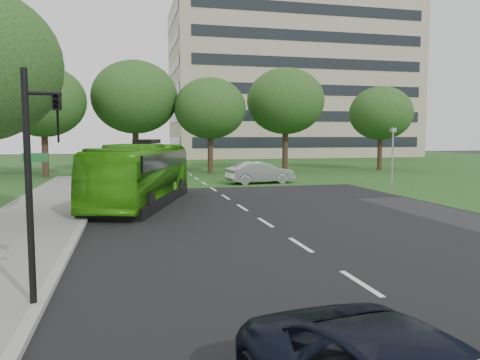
{
  "coord_description": "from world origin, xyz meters",
  "views": [
    {
      "loc": [
        -5.25,
        -15.83,
        3.49
      ],
      "look_at": [
        -0.68,
        3.58,
        1.6
      ],
      "focal_mm": 35.0,
      "sensor_mm": 36.0,
      "label": 1
    }
  ],
  "objects": [
    {
      "name": "tree_park_d",
      "position": [
        9.93,
        28.83,
        6.9
      ],
      "size": [
        7.71,
        7.71,
        10.19
      ],
      "color": "black",
      "rests_on": "ground"
    },
    {
      "name": "camera_pole",
      "position": [
        11.87,
        12.3,
        2.59
      ],
      "size": [
        0.4,
        0.36,
        4.02
      ],
      "rotation": [
        0.0,
        0.0,
        0.28
      ],
      "color": "gray",
      "rests_on": "ground"
    },
    {
      "name": "tree_park_e",
      "position": [
        19.55,
        27.27,
        5.75
      ],
      "size": [
        6.34,
        6.34,
        8.46
      ],
      "color": "black",
      "rests_on": "ground"
    },
    {
      "name": "traffic_light",
      "position": [
        -7.05,
        -6.0,
        2.81
      ],
      "size": [
        0.77,
        0.22,
        4.79
      ],
      "rotation": [
        0.0,
        0.0,
        -0.18
      ],
      "color": "black",
      "rests_on": "ground"
    },
    {
      "name": "bus",
      "position": [
        -4.69,
        8.39,
        1.54
      ],
      "size": [
        5.78,
        11.33,
        3.08
      ],
      "primitive_type": "imported",
      "rotation": [
        0.0,
        0.0,
        -0.3
      ],
      "color": "#34920F",
      "rests_on": "ground"
    },
    {
      "name": "sedan",
      "position": [
        4.0,
        17.0,
        0.81
      ],
      "size": [
        5.11,
        2.33,
        1.63
      ],
      "primitive_type": "imported",
      "rotation": [
        0.0,
        0.0,
        1.7
      ],
      "color": "#B2B3B7",
      "rests_on": "ground"
    },
    {
      "name": "tree_park_a",
      "position": [
        -12.22,
        26.4,
        6.36
      ],
      "size": [
        7.05,
        7.05,
        9.37
      ],
      "color": "black",
      "rests_on": "ground"
    },
    {
      "name": "tree_park_b",
      "position": [
        -4.7,
        29.19,
        7.05
      ],
      "size": [
        7.97,
        7.97,
        10.45
      ],
      "color": "black",
      "rests_on": "ground"
    },
    {
      "name": "street_surfaces",
      "position": [
        -0.38,
        22.75,
        0.03
      ],
      "size": [
        120.0,
        120.0,
        0.15
      ],
      "color": "black",
      "rests_on": "ground"
    },
    {
      "name": "office_building",
      "position": [
        21.96,
        61.96,
        12.5
      ],
      "size": [
        40.1,
        20.1,
        25.0
      ],
      "color": "tan",
      "rests_on": "ground"
    },
    {
      "name": "ground",
      "position": [
        0.0,
        0.0,
        0.0
      ],
      "size": [
        160.0,
        160.0,
        0.0
      ],
      "primitive_type": "plane",
      "color": "black",
      "rests_on": "ground"
    },
    {
      "name": "tree_park_c",
      "position": [
        2.09,
        27.43,
        6.01
      ],
      "size": [
        6.67,
        6.67,
        8.86
      ],
      "color": "black",
      "rests_on": "ground"
    }
  ]
}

